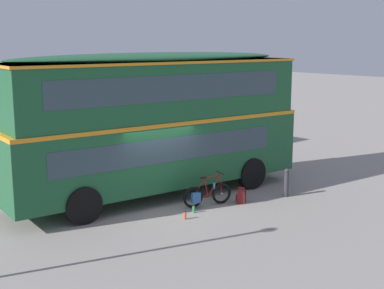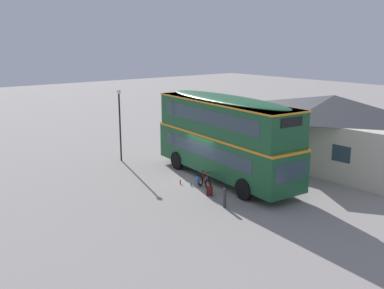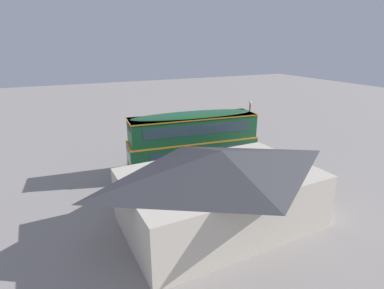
{
  "view_description": "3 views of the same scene",
  "coord_description": "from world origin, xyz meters",
  "px_view_note": "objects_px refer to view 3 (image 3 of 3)",
  "views": [
    {
      "loc": [
        -9.88,
        -13.08,
        5.2
      ],
      "look_at": [
        0.88,
        -0.69,
        1.99
      ],
      "focal_mm": 50.44,
      "sensor_mm": 36.0,
      "label": 1
    },
    {
      "loc": [
        18.19,
        -15.42,
        7.75
      ],
      "look_at": [
        0.27,
        -1.0,
        2.25
      ],
      "focal_mm": 40.74,
      "sensor_mm": 36.0,
      "label": 2
    },
    {
      "loc": [
        10.48,
        21.68,
        9.94
      ],
      "look_at": [
        0.6,
        0.44,
        2.0
      ],
      "focal_mm": 28.17,
      "sensor_mm": 36.0,
      "label": 3
    }
  ],
  "objects_px": {
    "double_decker_bus": "(193,139)",
    "touring_bicycle": "(179,158)",
    "kerb_bollard": "(145,158)",
    "street_lamp": "(249,120)",
    "water_bottle_red_squeeze": "(190,157)",
    "water_bottle_green_metal": "(185,159)",
    "backpack_on_ground": "(165,159)"
  },
  "relations": [
    {
      "from": "backpack_on_ground",
      "to": "street_lamp",
      "type": "height_order",
      "value": "street_lamp"
    },
    {
      "from": "double_decker_bus",
      "to": "water_bottle_red_squeeze",
      "type": "xyz_separation_m",
      "value": [
        -0.86,
        -2.5,
        -2.53
      ]
    },
    {
      "from": "touring_bicycle",
      "to": "water_bottle_green_metal",
      "type": "xyz_separation_m",
      "value": [
        -0.74,
        -0.26,
        -0.26
      ]
    },
    {
      "from": "touring_bicycle",
      "to": "water_bottle_red_squeeze",
      "type": "distance_m",
      "value": 1.46
    },
    {
      "from": "touring_bicycle",
      "to": "street_lamp",
      "type": "bearing_deg",
      "value": -175.31
    },
    {
      "from": "backpack_on_ground",
      "to": "water_bottle_green_metal",
      "type": "bearing_deg",
      "value": 172.82
    },
    {
      "from": "backpack_on_ground",
      "to": "water_bottle_green_metal",
      "type": "xyz_separation_m",
      "value": [
        -1.83,
        0.23,
        -0.16
      ]
    },
    {
      "from": "kerb_bollard",
      "to": "backpack_on_ground",
      "type": "bearing_deg",
      "value": 163.09
    },
    {
      "from": "double_decker_bus",
      "to": "touring_bicycle",
      "type": "distance_m",
      "value": 3.03
    },
    {
      "from": "water_bottle_green_metal",
      "to": "kerb_bollard",
      "type": "xyz_separation_m",
      "value": [
        3.48,
        -0.73,
        0.39
      ]
    },
    {
      "from": "double_decker_bus",
      "to": "kerb_bollard",
      "type": "relative_size",
      "value": 10.86
    },
    {
      "from": "double_decker_bus",
      "to": "water_bottle_green_metal",
      "type": "xyz_separation_m",
      "value": [
        -0.28,
        -2.21,
        -2.54
      ]
    },
    {
      "from": "double_decker_bus",
      "to": "touring_bicycle",
      "type": "relative_size",
      "value": 6.35
    },
    {
      "from": "touring_bicycle",
      "to": "water_bottle_red_squeeze",
      "type": "bearing_deg",
      "value": -157.91
    },
    {
      "from": "backpack_on_ground",
      "to": "double_decker_bus",
      "type": "bearing_deg",
      "value": 122.38
    },
    {
      "from": "touring_bicycle",
      "to": "kerb_bollard",
      "type": "height_order",
      "value": "touring_bicycle"
    },
    {
      "from": "double_decker_bus",
      "to": "kerb_bollard",
      "type": "distance_m",
      "value": 4.85
    },
    {
      "from": "double_decker_bus",
      "to": "touring_bicycle",
      "type": "height_order",
      "value": "double_decker_bus"
    },
    {
      "from": "street_lamp",
      "to": "kerb_bollard",
      "type": "distance_m",
      "value": 10.68
    },
    {
      "from": "backpack_on_ground",
      "to": "water_bottle_green_metal",
      "type": "height_order",
      "value": "backpack_on_ground"
    },
    {
      "from": "water_bottle_red_squeeze",
      "to": "touring_bicycle",
      "type": "bearing_deg",
      "value": 22.09
    },
    {
      "from": "double_decker_bus",
      "to": "backpack_on_ground",
      "type": "height_order",
      "value": "double_decker_bus"
    },
    {
      "from": "double_decker_bus",
      "to": "kerb_bollard",
      "type": "bearing_deg",
      "value": -42.57
    },
    {
      "from": "double_decker_bus",
      "to": "touring_bicycle",
      "type": "xyz_separation_m",
      "value": [
        0.47,
        -1.96,
        -2.27
      ]
    },
    {
      "from": "backpack_on_ground",
      "to": "water_bottle_green_metal",
      "type": "relative_size",
      "value": 2.26
    },
    {
      "from": "backpack_on_ground",
      "to": "water_bottle_red_squeeze",
      "type": "distance_m",
      "value": 2.42
    },
    {
      "from": "water_bottle_green_metal",
      "to": "street_lamp",
      "type": "bearing_deg",
      "value": -176.9
    },
    {
      "from": "street_lamp",
      "to": "water_bottle_green_metal",
      "type": "bearing_deg",
      "value": 3.1
    },
    {
      "from": "double_decker_bus",
      "to": "street_lamp",
      "type": "relative_size",
      "value": 2.24
    },
    {
      "from": "double_decker_bus",
      "to": "water_bottle_green_metal",
      "type": "distance_m",
      "value": 3.38
    },
    {
      "from": "water_bottle_green_metal",
      "to": "double_decker_bus",
      "type": "bearing_deg",
      "value": 82.84
    },
    {
      "from": "double_decker_bus",
      "to": "backpack_on_ground",
      "type": "xyz_separation_m",
      "value": [
        1.55,
        -2.44,
        -2.37
      ]
    }
  ]
}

